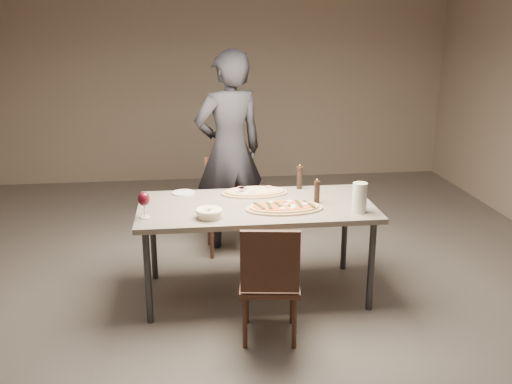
{
  "coord_description": "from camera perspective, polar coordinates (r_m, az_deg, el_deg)",
  "views": [
    {
      "loc": [
        -0.5,
        -4.13,
        2.12
      ],
      "look_at": [
        0.0,
        0.0,
        0.85
      ],
      "focal_mm": 40.0,
      "sensor_mm": 36.0,
      "label": 1
    }
  ],
  "objects": [
    {
      "name": "pepper_mill_right",
      "position": [
        4.42,
        6.12,
        0.05
      ],
      "size": [
        0.05,
        0.05,
        0.19
      ],
      "rotation": [
        0.0,
        0.0,
        0.29
      ],
      "color": "black",
      "rests_on": "dining_table"
    },
    {
      "name": "side_plate",
      "position": [
        4.69,
        -7.27,
        -0.08
      ],
      "size": [
        0.18,
        0.18,
        0.01
      ],
      "rotation": [
        0.0,
        0.0,
        -0.09
      ],
      "color": "white",
      "rests_on": "dining_table"
    },
    {
      "name": "pepper_mill_left",
      "position": [
        4.78,
        4.38,
        1.47
      ],
      "size": [
        0.05,
        0.05,
        0.21
      ],
      "rotation": [
        0.0,
        0.0,
        0.07
      ],
      "color": "black",
      "rests_on": "dining_table"
    },
    {
      "name": "ham_pizza",
      "position": [
        4.64,
        -0.15,
        0.0
      ],
      "size": [
        0.54,
        0.3,
        0.04
      ],
      "rotation": [
        0.0,
        0.0,
        -0.01
      ],
      "color": "tan",
      "rests_on": "dining_table"
    },
    {
      "name": "wine_glass",
      "position": [
        4.13,
        -11.15,
        -0.77
      ],
      "size": [
        0.09,
        0.09,
        0.19
      ],
      "rotation": [
        0.0,
        0.0,
        -0.1
      ],
      "color": "silver",
      "rests_on": "dining_table"
    },
    {
      "name": "diner",
      "position": [
        5.37,
        -2.69,
        4.16
      ],
      "size": [
        0.79,
        0.65,
        1.87
      ],
      "primitive_type": "imported",
      "rotation": [
        0.0,
        0.0,
        3.48
      ],
      "color": "black",
      "rests_on": "ground"
    },
    {
      "name": "room",
      "position": [
        4.23,
        0.0,
        7.15
      ],
      "size": [
        7.0,
        7.0,
        7.0
      ],
      "color": "#5A534D",
      "rests_on": "ground"
    },
    {
      "name": "chair_far",
      "position": [
        5.38,
        -2.93,
        -0.71
      ],
      "size": [
        0.42,
        0.42,
        0.87
      ],
      "rotation": [
        0.0,
        0.0,
        3.17
      ],
      "color": "#41271B",
      "rests_on": "ground"
    },
    {
      "name": "carafe",
      "position": [
        4.25,
        10.32,
        -0.55
      ],
      "size": [
        0.11,
        0.11,
        0.22
      ],
      "rotation": [
        0.0,
        0.0,
        0.09
      ],
      "color": "silver",
      "rests_on": "dining_table"
    },
    {
      "name": "bread_basket",
      "position": [
        4.09,
        -4.74,
        -2.05
      ],
      "size": [
        0.2,
        0.2,
        0.07
      ],
      "rotation": [
        0.0,
        0.0,
        0.41
      ],
      "color": "beige",
      "rests_on": "dining_table"
    },
    {
      "name": "chair_near",
      "position": [
        3.82,
        1.39,
        -8.58
      ],
      "size": [
        0.45,
        0.45,
        0.85
      ],
      "rotation": [
        0.0,
        0.0,
        -0.14
      ],
      "color": "#41271B",
      "rests_on": "ground"
    },
    {
      "name": "dining_table",
      "position": [
        4.4,
        0.0,
        -1.96
      ],
      "size": [
        1.8,
        0.9,
        0.75
      ],
      "color": "gray",
      "rests_on": "ground"
    },
    {
      "name": "zucchini_pizza",
      "position": [
        4.27,
        2.86,
        -1.53
      ],
      "size": [
        0.59,
        0.33,
        0.05
      ],
      "rotation": [
        0.0,
        0.0,
        0.15
      ],
      "color": "tan",
      "rests_on": "dining_table"
    },
    {
      "name": "oil_dish",
      "position": [
        4.21,
        3.08,
        -1.95
      ],
      "size": [
        0.12,
        0.12,
        0.01
      ],
      "rotation": [
        0.0,
        0.0,
        -0.26
      ],
      "color": "white",
      "rests_on": "dining_table"
    }
  ]
}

